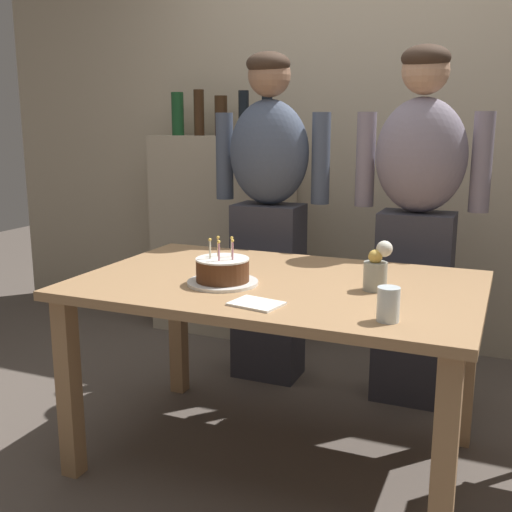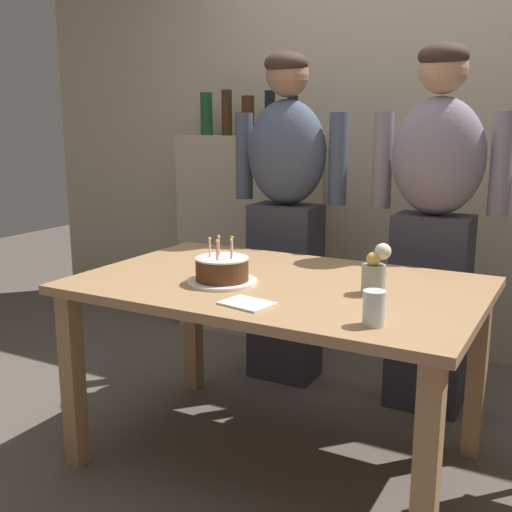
{
  "view_description": "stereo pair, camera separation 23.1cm",
  "coord_description": "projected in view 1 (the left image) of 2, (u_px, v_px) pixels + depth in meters",
  "views": [
    {
      "loc": [
        0.81,
        -2.13,
        1.33
      ],
      "look_at": [
        -0.07,
        -0.05,
        0.84
      ],
      "focal_mm": 43.45,
      "sensor_mm": 36.0,
      "label": 1
    },
    {
      "loc": [
        1.01,
        -2.03,
        1.33
      ],
      "look_at": [
        -0.07,
        -0.05,
        0.84
      ],
      "focal_mm": 43.45,
      "sensor_mm": 36.0,
      "label": 2
    }
  ],
  "objects": [
    {
      "name": "ground_plane",
      "position": [
        276.0,
        457.0,
        2.51
      ],
      "size": [
        10.0,
        10.0,
        0.0
      ],
      "primitive_type": "plane",
      "color": "#564C44"
    },
    {
      "name": "back_wall",
      "position": [
        372.0,
        127.0,
        3.63
      ],
      "size": [
        5.2,
        0.1,
        2.6
      ],
      "primitive_type": "cube",
      "color": "tan",
      "rests_on": "ground_plane"
    },
    {
      "name": "dining_table",
      "position": [
        278.0,
        305.0,
        2.37
      ],
      "size": [
        1.5,
        0.96,
        0.74
      ],
      "color": "#A37A51",
      "rests_on": "ground_plane"
    },
    {
      "name": "birthday_cake",
      "position": [
        223.0,
        272.0,
        2.29
      ],
      "size": [
        0.27,
        0.27,
        0.17
      ],
      "color": "white",
      "rests_on": "dining_table"
    },
    {
      "name": "water_glass_near",
      "position": [
        388.0,
        304.0,
        1.86
      ],
      "size": [
        0.07,
        0.07,
        0.11
      ],
      "primitive_type": "cylinder",
      "color": "silver",
      "rests_on": "dining_table"
    },
    {
      "name": "napkin_stack",
      "position": [
        256.0,
        304.0,
        2.04
      ],
      "size": [
        0.18,
        0.15,
        0.01
      ],
      "primitive_type": "cube",
      "rotation": [
        0.0,
        0.0,
        -0.18
      ],
      "color": "white",
      "rests_on": "dining_table"
    },
    {
      "name": "flower_vase",
      "position": [
        377.0,
        269.0,
        2.2
      ],
      "size": [
        0.1,
        0.08,
        0.18
      ],
      "color": "#999E93",
      "rests_on": "dining_table"
    },
    {
      "name": "person_man_bearded",
      "position": [
        269.0,
        213.0,
        3.15
      ],
      "size": [
        0.61,
        0.27,
        1.66
      ],
      "rotation": [
        0.0,
        0.0,
        3.14
      ],
      "color": "#33333D",
      "rests_on": "ground_plane"
    },
    {
      "name": "person_woman_cardigan",
      "position": [
        417.0,
        222.0,
        2.87
      ],
      "size": [
        0.61,
        0.27,
        1.66
      ],
      "rotation": [
        0.0,
        0.0,
        3.14
      ],
      "color": "#33333D",
      "rests_on": "ground_plane"
    },
    {
      "name": "shelf_cabinet",
      "position": [
        222.0,
        234.0,
        3.9
      ],
      "size": [
        0.88,
        0.3,
        1.52
      ],
      "color": "tan",
      "rests_on": "ground_plane"
    }
  ]
}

